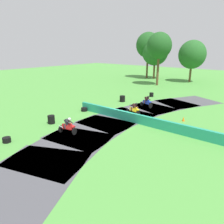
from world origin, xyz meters
name	(u,v)px	position (x,y,z in m)	size (l,w,h in m)	color
ground_plane	(118,118)	(0.00, 0.00, 0.00)	(120.00, 120.00, 0.00)	#4C933D
track_asphalt	(128,121)	(1.22, -0.01, 0.00)	(9.67, 32.10, 0.01)	#47474C
safety_barrier	(162,125)	(4.93, -0.05, 0.45)	(0.30, 20.29, 0.90)	#239375
motorcycle_lead_blue	(147,102)	(0.01, 5.71, 0.66)	(1.71, 0.97, 1.42)	black
motorcycle_chase_yellow	(135,109)	(0.63, 2.05, 0.63)	(1.71, 1.02, 1.42)	black
motorcycle_trailing_red	(68,126)	(-0.70, -5.87, 0.66)	(1.68, 1.03, 1.43)	black
tire_stack_near	(151,95)	(-2.49, 11.19, 0.30)	(0.60, 0.60, 0.60)	black
tire_stack_mid_a	(122,99)	(-3.97, 6.02, 0.40)	(0.71, 0.71, 0.80)	black
tire_stack_mid_b	(84,109)	(-4.61, -0.40, 0.20)	(0.68, 0.68, 0.40)	black
tire_stack_far	(51,119)	(-3.93, -5.32, 0.40)	(0.66, 0.66, 0.80)	black
tire_stack_extra_a	(7,140)	(-2.95, -10.07, 0.20)	(0.61, 0.61, 0.40)	black
traffic_cone	(183,119)	(5.53, 3.40, 0.22)	(0.28, 0.28, 0.44)	orange
tree_far_left	(155,52)	(-11.88, 28.77, 6.10)	(5.89, 5.89, 9.20)	brown
tree_mid_rise	(192,55)	(-3.44, 28.93, 5.61)	(5.48, 5.48, 8.51)	brown
tree_behind_barrier	(159,46)	(-6.81, 20.94, 7.30)	(4.57, 4.57, 9.74)	brown
tree_distant	(148,45)	(-13.85, 28.90, 7.53)	(5.52, 5.52, 10.46)	brown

